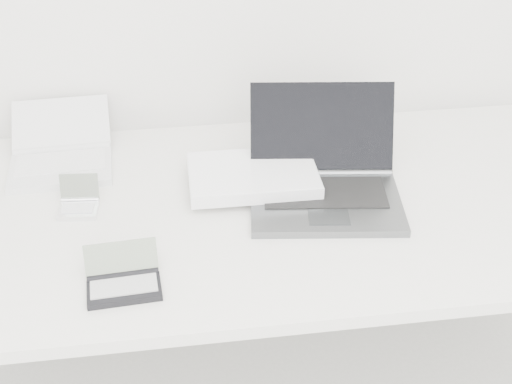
{
  "coord_description": "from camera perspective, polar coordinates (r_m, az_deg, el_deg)",
  "views": [
    {
      "loc": [
        -0.21,
        0.2,
        1.68
      ],
      "look_at": [
        -0.03,
        1.51,
        0.79
      ],
      "focal_mm": 50.0,
      "sensor_mm": 36.0,
      "label": 1
    }
  ],
  "objects": [
    {
      "name": "laptop_large",
      "position": [
        1.68,
        2.83,
        1.09
      ],
      "size": [
        0.51,
        0.38,
        0.22
      ],
      "rotation": [
        0.0,
        0.0,
        -0.13
      ],
      "color": "#575A5C",
      "rests_on": "desk"
    },
    {
      "name": "netbook_open_white",
      "position": [
        1.87,
        -15.33,
        2.85
      ],
      "size": [
        0.26,
        0.32,
        0.1
      ],
      "rotation": [
        0.0,
        0.0,
        0.04
      ],
      "color": "silver",
      "rests_on": "desk"
    },
    {
      "name": "desk",
      "position": [
        1.69,
        0.82,
        -2.18
      ],
      "size": [
        1.6,
        0.8,
        0.73
      ],
      "color": "white",
      "rests_on": "ground"
    },
    {
      "name": "pda_silver",
      "position": [
        1.68,
        -14.0,
        -0.91
      ],
      "size": [
        0.1,
        0.1,
        0.07
      ],
      "rotation": [
        0.0,
        0.0,
        -0.09
      ],
      "color": "white",
      "rests_on": "desk"
    },
    {
      "name": "palmtop_charcoal",
      "position": [
        1.44,
        -10.55,
        -7.07
      ],
      "size": [
        0.15,
        0.12,
        0.07
      ],
      "rotation": [
        0.0,
        0.0,
        0.06
      ],
      "color": "black",
      "rests_on": "desk"
    }
  ]
}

